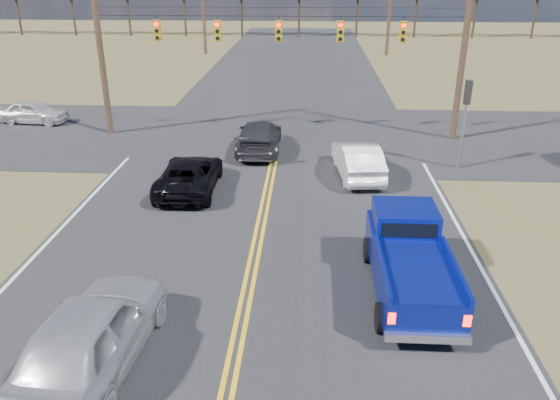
# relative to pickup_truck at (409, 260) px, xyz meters

# --- Properties ---
(ground) EXTENTS (160.00, 160.00, 0.00)m
(ground) POSITION_rel_pickup_truck_xyz_m (-4.40, -3.49, -0.96)
(ground) COLOR brown
(ground) RESTS_ON ground
(road_main) EXTENTS (14.00, 120.00, 0.02)m
(road_main) POSITION_rel_pickup_truck_xyz_m (-4.40, 6.51, -0.96)
(road_main) COLOR #28282B
(road_main) RESTS_ON ground
(road_cross) EXTENTS (120.00, 12.00, 0.02)m
(road_cross) POSITION_rel_pickup_truck_xyz_m (-4.40, 14.51, -0.96)
(road_cross) COLOR #28282B
(road_cross) RESTS_ON ground
(signal_gantry) EXTENTS (19.60, 4.83, 10.00)m
(signal_gantry) POSITION_rel_pickup_truck_xyz_m (-3.90, 14.30, 4.10)
(signal_gantry) COLOR #473323
(signal_gantry) RESTS_ON ground
(utility_poles) EXTENTS (19.60, 58.32, 10.00)m
(utility_poles) POSITION_rel_pickup_truck_xyz_m (-4.40, 13.51, 4.27)
(utility_poles) COLOR #473323
(utility_poles) RESTS_ON ground
(treeline) EXTENTS (87.00, 117.80, 7.40)m
(treeline) POSITION_rel_pickup_truck_xyz_m (-4.40, 23.48, 4.74)
(treeline) COLOR #33261C
(treeline) RESTS_ON ground
(pickup_truck) EXTENTS (2.12, 5.28, 1.98)m
(pickup_truck) POSITION_rel_pickup_truck_xyz_m (0.00, 0.00, 0.00)
(pickup_truck) COLOR black
(pickup_truck) RESTS_ON ground
(silver_suv) EXTENTS (2.49, 5.30, 1.75)m
(silver_suv) POSITION_rel_pickup_truck_xyz_m (-7.47, -3.54, -0.09)
(silver_suv) COLOR #B0B1B8
(silver_suv) RESTS_ON ground
(black_suv) EXTENTS (2.26, 4.75, 1.31)m
(black_suv) POSITION_rel_pickup_truck_xyz_m (-7.51, 6.88, -0.31)
(black_suv) COLOR black
(black_suv) RESTS_ON ground
(white_car_queue) EXTENTS (2.07, 4.65, 1.48)m
(white_car_queue) POSITION_rel_pickup_truck_xyz_m (-0.73, 8.86, -0.22)
(white_car_queue) COLOR white
(white_car_queue) RESTS_ON ground
(dgrey_car_queue) EXTENTS (2.05, 4.96, 1.43)m
(dgrey_car_queue) POSITION_rel_pickup_truck_xyz_m (-5.20, 12.01, -0.24)
(dgrey_car_queue) COLOR #323136
(dgrey_car_queue) RESTS_ON ground
(cross_car_west) EXTENTS (1.82, 3.91, 1.30)m
(cross_car_west) POSITION_rel_pickup_truck_xyz_m (-18.39, 16.25, -0.31)
(cross_car_west) COLOR silver
(cross_car_west) RESTS_ON ground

